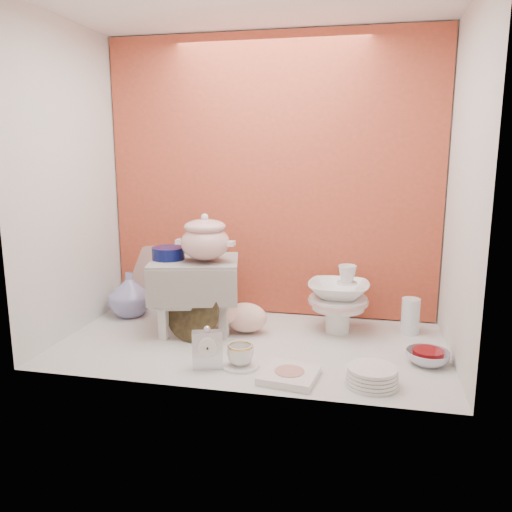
% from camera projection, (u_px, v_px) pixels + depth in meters
% --- Properties ---
extents(ground, '(1.80, 1.80, 0.00)m').
position_uv_depth(ground, '(251.00, 343.00, 2.44)').
color(ground, silver).
rests_on(ground, ground).
extents(niche_shell, '(1.86, 1.03, 1.53)m').
position_uv_depth(niche_shell, '(259.00, 143.00, 2.43)').
color(niche_shell, '#CB4232').
rests_on(niche_shell, ground).
extents(step_stool, '(0.50, 0.45, 0.37)m').
position_uv_depth(step_stool, '(195.00, 295.00, 2.59)').
color(step_stool, silver).
rests_on(step_stool, ground).
extents(soup_tureen, '(0.33, 0.33, 0.24)m').
position_uv_depth(soup_tureen, '(205.00, 238.00, 2.47)').
color(soup_tureen, white).
rests_on(soup_tureen, step_stool).
extents(cobalt_bowl, '(0.21, 0.21, 0.06)m').
position_uv_depth(cobalt_bowl, '(168.00, 253.00, 2.55)').
color(cobalt_bowl, '#09104A').
rests_on(cobalt_bowl, step_stool).
extents(floral_platter, '(0.36, 0.15, 0.36)m').
position_uv_depth(floral_platter, '(152.00, 277.00, 2.98)').
color(floral_platter, silver).
rests_on(floral_platter, ground).
extents(blue_white_vase, '(0.29, 0.29, 0.24)m').
position_uv_depth(blue_white_vase, '(130.00, 294.00, 2.83)').
color(blue_white_vase, white).
rests_on(blue_white_vase, ground).
extents(lacquer_tray, '(0.30, 0.15, 0.28)m').
position_uv_depth(lacquer_tray, '(192.00, 312.00, 2.46)').
color(lacquer_tray, black).
rests_on(lacquer_tray, ground).
extents(mantel_clock, '(0.13, 0.08, 0.18)m').
position_uv_depth(mantel_clock, '(207.00, 348.00, 2.15)').
color(mantel_clock, silver).
rests_on(mantel_clock, ground).
extents(plush_pig, '(0.31, 0.25, 0.16)m').
position_uv_depth(plush_pig, '(246.00, 317.00, 2.57)').
color(plush_pig, beige).
rests_on(plush_pig, ground).
extents(teacup_saucer, '(0.19, 0.19, 0.01)m').
position_uv_depth(teacup_saucer, '(240.00, 366.00, 2.18)').
color(teacup_saucer, white).
rests_on(teacup_saucer, ground).
extents(gold_rim_teacup, '(0.14, 0.14, 0.09)m').
position_uv_depth(gold_rim_teacup, '(240.00, 354.00, 2.17)').
color(gold_rim_teacup, white).
rests_on(gold_rim_teacup, teacup_saucer).
extents(lattice_dish, '(0.25, 0.25, 0.03)m').
position_uv_depth(lattice_dish, '(289.00, 375.00, 2.06)').
color(lattice_dish, white).
rests_on(lattice_dish, ground).
extents(dinner_plate_stack, '(0.28, 0.28, 0.07)m').
position_uv_depth(dinner_plate_stack, '(372.00, 376.00, 2.01)').
color(dinner_plate_stack, white).
rests_on(dinner_plate_stack, ground).
extents(crystal_bowl, '(0.22, 0.22, 0.06)m').
position_uv_depth(crystal_bowl, '(428.00, 357.00, 2.20)').
color(crystal_bowl, silver).
rests_on(crystal_bowl, ground).
extents(clear_glass_vase, '(0.10, 0.10, 0.18)m').
position_uv_depth(clear_glass_vase, '(410.00, 316.00, 2.56)').
color(clear_glass_vase, silver).
rests_on(clear_glass_vase, ground).
extents(porcelain_tower, '(0.38, 0.38, 0.35)m').
position_uv_depth(porcelain_tower, '(338.00, 298.00, 2.57)').
color(porcelain_tower, white).
rests_on(porcelain_tower, ground).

